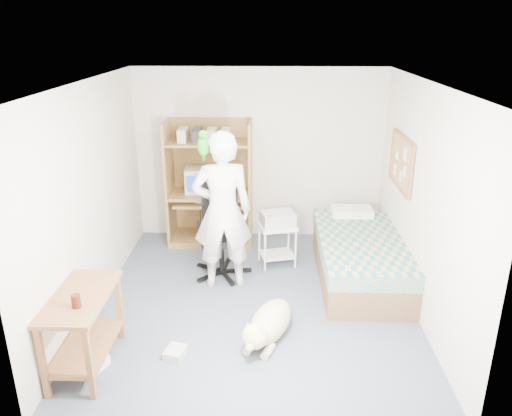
# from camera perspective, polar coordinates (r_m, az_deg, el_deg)

# --- Properties ---
(floor) EXTENTS (4.00, 4.00, 0.00)m
(floor) POSITION_cam_1_polar(r_m,az_deg,el_deg) (5.94, -0.10, -10.59)
(floor) COLOR #495163
(floor) RESTS_ON ground
(wall_back) EXTENTS (3.60, 0.02, 2.50)m
(wall_back) POSITION_cam_1_polar(r_m,az_deg,el_deg) (7.32, 0.37, 6.08)
(wall_back) COLOR silver
(wall_back) RESTS_ON floor
(wall_right) EXTENTS (0.02, 4.00, 2.50)m
(wall_right) POSITION_cam_1_polar(r_m,az_deg,el_deg) (5.65, 18.48, 0.64)
(wall_right) COLOR silver
(wall_right) RESTS_ON floor
(wall_left) EXTENTS (0.02, 4.00, 2.50)m
(wall_left) POSITION_cam_1_polar(r_m,az_deg,el_deg) (5.74, -18.36, 0.98)
(wall_left) COLOR silver
(wall_left) RESTS_ON floor
(ceiling) EXTENTS (3.60, 4.00, 0.02)m
(ceiling) POSITION_cam_1_polar(r_m,az_deg,el_deg) (5.12, -0.12, 14.15)
(ceiling) COLOR white
(ceiling) RESTS_ON wall_back
(computer_hutch) EXTENTS (1.20, 0.63, 1.80)m
(computer_hutch) POSITION_cam_1_polar(r_m,az_deg,el_deg) (7.23, -5.24, 2.28)
(computer_hutch) COLOR brown
(computer_hutch) RESTS_ON floor
(bed) EXTENTS (1.02, 2.02, 0.66)m
(bed) POSITION_cam_1_polar(r_m,az_deg,el_deg) (6.44, 11.76, -5.52)
(bed) COLOR brown
(bed) RESTS_ON floor
(side_desk) EXTENTS (0.50, 1.00, 0.75)m
(side_desk) POSITION_cam_1_polar(r_m,az_deg,el_deg) (4.96, -19.18, -11.99)
(side_desk) COLOR brown
(side_desk) RESTS_ON floor
(corkboard) EXTENTS (0.04, 0.94, 0.66)m
(corkboard) POSITION_cam_1_polar(r_m,az_deg,el_deg) (6.41, 16.26, 5.04)
(corkboard) COLOR #9E6F47
(corkboard) RESTS_ON wall_right
(office_chair) EXTENTS (0.66, 0.66, 1.16)m
(office_chair) POSITION_cam_1_polar(r_m,az_deg,el_deg) (6.41, -4.01, -4.01)
(office_chair) COLOR black
(office_chair) RESTS_ON floor
(person) EXTENTS (0.76, 0.56, 1.94)m
(person) POSITION_cam_1_polar(r_m,az_deg,el_deg) (5.90, -3.86, -0.38)
(person) COLOR white
(person) RESTS_ON floor
(parrot) EXTENTS (0.14, 0.25, 0.39)m
(parrot) POSITION_cam_1_polar(r_m,az_deg,el_deg) (5.71, -6.04, 7.25)
(parrot) COLOR #1F9615
(parrot) RESTS_ON person
(dog) EXTENTS (0.60, 1.06, 0.42)m
(dog) POSITION_cam_1_polar(r_m,az_deg,el_deg) (5.22, 1.42, -13.06)
(dog) COLOR beige
(dog) RESTS_ON floor
(printer_cart) EXTENTS (0.55, 0.49, 0.56)m
(printer_cart) POSITION_cam_1_polar(r_m,az_deg,el_deg) (6.63, 2.44, -3.50)
(printer_cart) COLOR white
(printer_cart) RESTS_ON floor
(printer) EXTENTS (0.49, 0.42, 0.18)m
(printer) POSITION_cam_1_polar(r_m,az_deg,el_deg) (6.52, 2.48, -1.25)
(printer) COLOR #B3B3AE
(printer) RESTS_ON printer_cart
(crt_monitor) EXTENTS (0.40, 0.42, 0.35)m
(crt_monitor) POSITION_cam_1_polar(r_m,az_deg,el_deg) (7.23, -6.59, 3.25)
(crt_monitor) COLOR beige
(crt_monitor) RESTS_ON computer_hutch
(keyboard) EXTENTS (0.46, 0.18, 0.03)m
(keyboard) POSITION_cam_1_polar(r_m,az_deg,el_deg) (7.13, -5.06, 0.74)
(keyboard) COLOR beige
(keyboard) RESTS_ON computer_hutch
(pencil_cup) EXTENTS (0.08, 0.08, 0.12)m
(pencil_cup) POSITION_cam_1_polar(r_m,az_deg,el_deg) (7.12, -2.49, 2.04)
(pencil_cup) COLOR gold
(pencil_cup) RESTS_ON computer_hutch
(drink_glass) EXTENTS (0.08, 0.08, 0.12)m
(drink_glass) POSITION_cam_1_polar(r_m,az_deg,el_deg) (4.63, -19.87, -9.98)
(drink_glass) COLOR #3B1809
(drink_glass) RESTS_ON side_desk
(floor_box_a) EXTENTS (0.31, 0.28, 0.10)m
(floor_box_a) POSITION_cam_1_polar(r_m,az_deg,el_deg) (5.17, -18.14, -16.34)
(floor_box_a) COLOR white
(floor_box_a) RESTS_ON floor
(floor_box_b) EXTENTS (0.23, 0.26, 0.08)m
(floor_box_b) POSITION_cam_1_polar(r_m,az_deg,el_deg) (5.12, -9.19, -15.99)
(floor_box_b) COLOR beige
(floor_box_b) RESTS_ON floor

